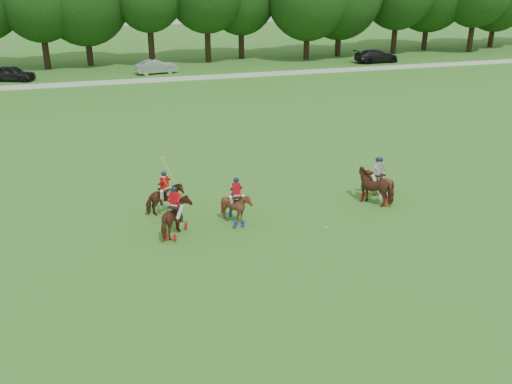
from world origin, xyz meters
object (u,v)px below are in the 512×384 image
object	(u,v)px
polo_red_b	(165,199)
polo_ball	(326,227)
polo_stripe_b	(379,183)
car_right	(376,56)
car_mid	(156,67)
polo_red_c	(237,207)
polo_stripe_a	(376,186)
polo_red_a	(176,218)
car_left	(11,73)

from	to	relation	value
polo_red_b	polo_ball	bearing A→B (deg)	-26.80
polo_stripe_b	polo_ball	world-z (taller)	polo_stripe_b
car_right	car_mid	bearing A→B (deg)	88.56
car_right	polo_red_b	size ratio (longest dim) A/B	1.90
polo_red_c	polo_stripe_a	bearing A→B (deg)	3.72
polo_stripe_b	polo_red_c	bearing A→B (deg)	-171.80
polo_stripe_b	polo_red_a	bearing A→B (deg)	-171.24
polo_stripe_a	car_mid	bearing A→B (deg)	100.36
polo_red_b	polo_ball	size ratio (longest dim) A/B	31.02
polo_red_b	polo_stripe_b	size ratio (longest dim) A/B	1.28
polo_stripe_b	polo_ball	distance (m)	4.97
car_left	polo_red_a	bearing A→B (deg)	-144.33
car_right	polo_stripe_b	world-z (taller)	polo_stripe_b
polo_ball	polo_stripe_a	bearing A→B (deg)	31.30
car_left	polo_red_a	world-z (taller)	polo_red_a
car_mid	polo_stripe_b	xyz separation A→B (m)	(7.45, -37.36, 0.04)
polo_red_c	polo_ball	bearing A→B (deg)	-23.14
polo_stripe_a	polo_stripe_b	xyz separation A→B (m)	(0.50, 0.66, -0.13)
car_right	polo_red_b	xyz separation A→B (m)	(-29.55, -36.63, 0.03)
polo_stripe_a	polo_ball	distance (m)	4.22
car_right	polo_ball	xyz separation A→B (m)	(-22.55, -40.17, -0.72)
car_right	polo_red_a	xyz separation A→B (m)	(-29.39, -39.04, 0.10)
polo_red_b	polo_red_c	bearing A→B (deg)	-31.07
car_right	polo_red_c	bearing A→B (deg)	144.08
car_left	polo_red_b	size ratio (longest dim) A/B	1.64
polo_stripe_a	polo_red_b	bearing A→B (deg)	172.48
polo_ball	car_mid	bearing A→B (deg)	94.87
car_left	polo_ball	size ratio (longest dim) A/B	50.95
polo_red_a	polo_stripe_a	xyz separation A→B (m)	(10.37, 1.02, 0.04)
car_right	polo_stripe_a	world-z (taller)	polo_stripe_a
car_right	polo_red_b	world-z (taller)	polo_red_b
car_left	polo_red_b	bearing A→B (deg)	-143.57
car_mid	polo_red_a	distance (m)	39.19
polo_stripe_a	polo_stripe_b	size ratio (longest dim) A/B	1.13
polo_ball	car_right	bearing A→B (deg)	60.68
car_mid	polo_red_a	xyz separation A→B (m)	(-3.42, -39.04, 0.14)
polo_red_a	polo_stripe_b	world-z (taller)	polo_red_a
polo_red_c	polo_stripe_a	xyz separation A→B (m)	(7.42, 0.48, 0.08)
car_mid	polo_red_c	bearing A→B (deg)	170.23
car_mid	polo_stripe_a	xyz separation A→B (m)	(6.95, -38.02, 0.18)
car_right	polo_stripe_b	distance (m)	41.70
car_right	polo_stripe_b	size ratio (longest dim) A/B	2.43
polo_red_a	polo_stripe_b	xyz separation A→B (m)	(10.87, 1.67, -0.10)
car_left	polo_red_b	world-z (taller)	polo_red_b
polo_red_c	polo_stripe_b	bearing A→B (deg)	8.20
polo_stripe_b	car_mid	bearing A→B (deg)	101.28
car_mid	car_right	distance (m)	25.97
car_mid	car_right	xyz separation A→B (m)	(25.97, 0.00, 0.04)
car_left	polo_stripe_a	distance (m)	43.69
car_left	polo_red_c	xyz separation A→B (m)	(14.10, -38.50, 0.05)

